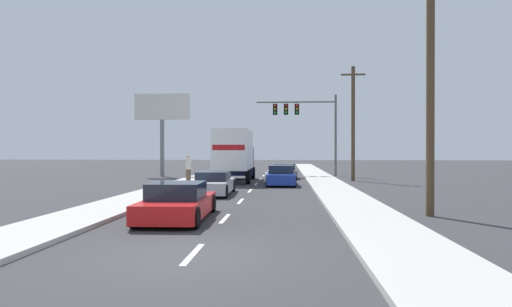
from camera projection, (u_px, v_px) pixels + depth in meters
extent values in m
plane|color=#333335|center=(260.00, 179.00, 34.32)|extent=(140.00, 140.00, 0.00)
cube|color=#B2AFA8|center=(327.00, 184.00, 29.01)|extent=(2.39, 80.00, 0.14)
cube|color=#B2AFA8|center=(186.00, 183.00, 29.66)|extent=(2.39, 80.00, 0.14)
cube|color=silver|center=(193.00, 254.00, 9.56)|extent=(0.14, 2.00, 0.01)
cube|color=silver|center=(225.00, 218.00, 14.55)|extent=(0.14, 2.00, 0.01)
cube|color=silver|center=(241.00, 201.00, 19.53)|extent=(0.14, 2.00, 0.01)
cube|color=silver|center=(250.00, 191.00, 24.52)|extent=(0.14, 2.00, 0.01)
cube|color=silver|center=(256.00, 184.00, 29.51)|extent=(0.14, 2.00, 0.01)
cube|color=silver|center=(260.00, 179.00, 34.50)|extent=(0.14, 2.00, 0.01)
cube|color=silver|center=(264.00, 175.00, 39.48)|extent=(0.14, 2.00, 0.01)
cube|color=silver|center=(266.00, 173.00, 44.47)|extent=(0.14, 2.00, 0.01)
cube|color=silver|center=(268.00, 170.00, 49.46)|extent=(0.14, 2.00, 0.01)
cube|color=silver|center=(270.00, 169.00, 54.45)|extent=(0.14, 2.00, 0.01)
cube|color=silver|center=(271.00, 167.00, 59.44)|extent=(0.14, 2.00, 0.01)
cube|color=white|center=(234.00, 150.00, 30.82)|extent=(2.40, 5.87, 2.76)
cube|color=red|center=(229.00, 147.00, 27.92)|extent=(2.11, 0.06, 0.36)
cube|color=#141E4C|center=(239.00, 161.00, 34.74)|extent=(2.27, 2.02, 2.25)
cylinder|color=black|center=(225.00, 173.00, 34.82)|extent=(0.31, 0.96, 0.96)
cylinder|color=black|center=(253.00, 173.00, 34.68)|extent=(0.31, 0.96, 0.96)
cylinder|color=black|center=(215.00, 177.00, 29.74)|extent=(0.31, 0.96, 0.96)
cylinder|color=black|center=(248.00, 177.00, 29.60)|extent=(0.31, 0.96, 0.96)
cube|color=#B7BABF|center=(214.00, 186.00, 22.49)|extent=(1.80, 4.45, 0.59)
cube|color=#192333|center=(213.00, 176.00, 22.42)|extent=(1.56, 2.23, 0.47)
cylinder|color=black|center=(204.00, 186.00, 24.20)|extent=(0.23, 0.64, 0.64)
cylinder|color=black|center=(233.00, 186.00, 24.11)|extent=(0.23, 0.64, 0.64)
cylinder|color=black|center=(192.00, 191.00, 20.87)|extent=(0.23, 0.64, 0.64)
cylinder|color=black|center=(225.00, 191.00, 20.79)|extent=(0.23, 0.64, 0.64)
cube|color=red|center=(178.00, 206.00, 14.39)|extent=(2.02, 4.60, 0.57)
cube|color=#192333|center=(177.00, 190.00, 14.22)|extent=(1.72, 1.96, 0.52)
cylinder|color=black|center=(164.00, 203.00, 16.15)|extent=(0.24, 0.65, 0.64)
cylinder|color=black|center=(212.00, 203.00, 16.08)|extent=(0.24, 0.65, 0.64)
cylinder|color=black|center=(135.00, 217.00, 12.71)|extent=(0.24, 0.65, 0.64)
cylinder|color=black|center=(195.00, 218.00, 12.63)|extent=(0.24, 0.65, 0.64)
cube|color=slate|center=(284.00, 173.00, 35.46)|extent=(2.01, 4.19, 0.59)
cube|color=#192333|center=(284.00, 167.00, 35.20)|extent=(1.72, 1.82, 0.46)
cylinder|color=black|center=(273.00, 173.00, 37.01)|extent=(0.24, 0.65, 0.64)
cylinder|color=black|center=(294.00, 174.00, 36.94)|extent=(0.24, 0.65, 0.64)
cylinder|color=black|center=(273.00, 176.00, 33.98)|extent=(0.24, 0.65, 0.64)
cylinder|color=black|center=(296.00, 176.00, 33.91)|extent=(0.24, 0.65, 0.64)
cube|color=#1E389E|center=(281.00, 178.00, 28.50)|extent=(1.86, 4.32, 0.64)
cube|color=#192333|center=(281.00, 169.00, 28.21)|extent=(1.60, 1.85, 0.54)
cylinder|color=black|center=(269.00, 179.00, 30.14)|extent=(0.23, 0.64, 0.64)
cylinder|color=black|center=(293.00, 179.00, 30.05)|extent=(0.23, 0.64, 0.64)
cylinder|color=black|center=(268.00, 182.00, 26.95)|extent=(0.23, 0.64, 0.64)
cylinder|color=black|center=(295.00, 182.00, 26.87)|extent=(0.23, 0.64, 0.64)
cylinder|color=#595B56|center=(336.00, 135.00, 38.71)|extent=(0.20, 0.20, 7.24)
cylinder|color=#595B56|center=(296.00, 102.00, 38.93)|extent=(7.05, 0.14, 0.14)
cube|color=black|center=(297.00, 109.00, 38.93)|extent=(0.40, 0.56, 0.95)
sphere|color=red|center=(297.00, 106.00, 38.62)|extent=(0.20, 0.20, 0.20)
sphere|color=orange|center=(297.00, 109.00, 38.62)|extent=(0.20, 0.20, 0.20)
sphere|color=green|center=(297.00, 112.00, 38.62)|extent=(0.20, 0.20, 0.20)
cube|color=black|center=(286.00, 109.00, 38.99)|extent=(0.40, 0.56, 0.95)
sphere|color=red|center=(286.00, 106.00, 38.68)|extent=(0.20, 0.20, 0.20)
sphere|color=orange|center=(286.00, 109.00, 38.68)|extent=(0.20, 0.20, 0.20)
sphere|color=green|center=(286.00, 112.00, 38.69)|extent=(0.20, 0.20, 0.20)
cube|color=black|center=(275.00, 109.00, 39.06)|extent=(0.40, 0.56, 0.95)
sphere|color=red|center=(275.00, 106.00, 38.75)|extent=(0.20, 0.20, 0.20)
sphere|color=orange|center=(275.00, 109.00, 38.75)|extent=(0.20, 0.20, 0.20)
sphere|color=green|center=(275.00, 112.00, 38.75)|extent=(0.20, 0.20, 0.20)
cylinder|color=brown|center=(430.00, 80.00, 15.03)|extent=(0.28, 0.28, 9.45)
cylinder|color=brown|center=(353.00, 124.00, 32.45)|extent=(0.28, 0.28, 8.53)
cube|color=brown|center=(353.00, 75.00, 32.43)|extent=(1.80, 0.12, 0.12)
cylinder|color=slate|center=(162.00, 148.00, 38.21)|extent=(0.36, 0.36, 4.97)
cube|color=silver|center=(162.00, 107.00, 38.18)|extent=(4.91, 0.20, 2.28)
cylinder|color=brown|center=(188.00, 176.00, 29.33)|extent=(0.32, 0.32, 0.86)
cylinder|color=beige|center=(188.00, 164.00, 29.33)|extent=(0.38, 0.38, 0.75)
sphere|color=tan|center=(188.00, 157.00, 29.32)|extent=(0.23, 0.23, 0.23)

